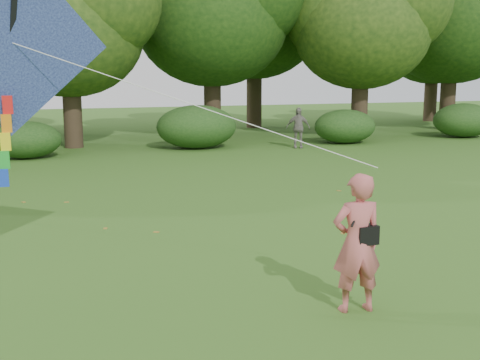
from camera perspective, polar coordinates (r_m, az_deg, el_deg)
name	(u,v)px	position (r m, az deg, el deg)	size (l,w,h in m)	color
ground	(336,303)	(8.86, 9.11, -11.48)	(100.00, 100.00, 0.00)	#265114
man_kite_flyer	(357,243)	(8.36, 11.03, -5.89)	(0.70, 0.46, 1.93)	#BF5A59
bystander_right	(298,128)	(26.33, 5.52, 4.95)	(1.03, 0.43, 1.77)	gray
crossbody_bag	(366,234)	(8.36, 11.85, -5.01)	(0.43, 0.20, 0.74)	black
flying_kite	(12,45)	(9.11, -20.83, 11.85)	(5.85, 2.71, 3.36)	#253FA4
tree_line	(141,24)	(30.69, -9.33, 14.42)	(54.70, 15.30, 9.48)	#3A2D1E
shrub_band	(111,132)	(25.12, -12.17, 4.46)	(39.15, 3.22, 1.88)	#264919
fallen_leaves	(229,243)	(11.63, -1.08, -6.04)	(9.75, 11.23, 0.01)	olive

